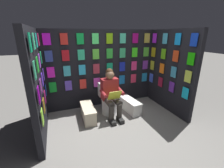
{
  "coord_description": "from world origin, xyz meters",
  "views": [
    {
      "loc": [
        1.17,
        2.2,
        1.95
      ],
      "look_at": [
        0.01,
        -0.91,
        0.85
      ],
      "focal_mm": 24.12,
      "sensor_mm": 36.0,
      "label": 1
    }
  ],
  "objects_px": {
    "comic_longbox_near": "(130,105)",
    "comic_longbox_far": "(88,113)",
    "person_reading": "(111,94)",
    "toilet": "(108,100)"
  },
  "relations": [
    {
      "from": "comic_longbox_near",
      "to": "comic_longbox_far",
      "type": "relative_size",
      "value": 1.03
    },
    {
      "from": "person_reading",
      "to": "comic_longbox_far",
      "type": "relative_size",
      "value": 1.58
    },
    {
      "from": "person_reading",
      "to": "comic_longbox_near",
      "type": "xyz_separation_m",
      "value": [
        -0.55,
        -0.08,
        -0.44
      ]
    },
    {
      "from": "toilet",
      "to": "comic_longbox_far",
      "type": "bearing_deg",
      "value": 15.78
    },
    {
      "from": "toilet",
      "to": "comic_longbox_near",
      "type": "bearing_deg",
      "value": 164.66
    },
    {
      "from": "toilet",
      "to": "person_reading",
      "type": "xyz_separation_m",
      "value": [
        -0.0,
        0.23,
        0.27
      ]
    },
    {
      "from": "person_reading",
      "to": "comic_longbox_near",
      "type": "relative_size",
      "value": 1.53
    },
    {
      "from": "comic_longbox_far",
      "to": "comic_longbox_near",
      "type": "bearing_deg",
      "value": -177.21
    },
    {
      "from": "toilet",
      "to": "comic_longbox_far",
      "type": "relative_size",
      "value": 1.02
    },
    {
      "from": "person_reading",
      "to": "comic_longbox_far",
      "type": "bearing_deg",
      "value": -6.49
    }
  ]
}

